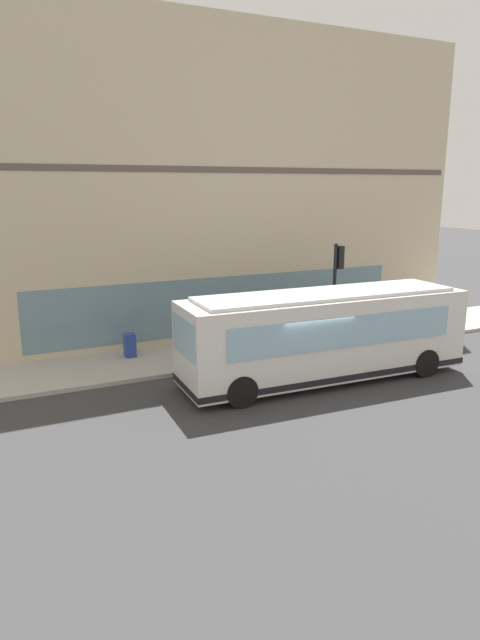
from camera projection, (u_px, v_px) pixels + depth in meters
ground at (300, 385)px, 18.63m from camera, size 120.00×120.00×0.00m
sidewalk_curb at (244, 349)px, 22.45m from camera, size 3.51×40.00×0.15m
building_corner at (191, 186)px, 26.05m from camera, size 8.17×23.50×12.99m
city_bus_nearside at (325, 336)px, 18.84m from camera, size 2.87×10.12×3.07m
traffic_light_near_corner at (337, 275)px, 22.20m from camera, size 0.32×0.49×4.15m
fire_hydrant at (306, 334)px, 23.18m from camera, size 0.35×0.35×0.74m
pedestrian_walking_along_curb at (240, 324)px, 22.42m from camera, size 0.32×0.32×1.64m
pedestrian_by_light_pole at (338, 306)px, 25.26m from camera, size 0.32×0.32×1.82m
pedestrian_near_hydrant at (284, 322)px, 22.36m from camera, size 0.32×0.32×1.76m
pedestrian_near_building_entrance at (395, 305)px, 26.24m from camera, size 0.32×0.32×1.56m
newspaper_vending_box at (130, 345)px, 21.16m from camera, size 0.44×0.42×0.90m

